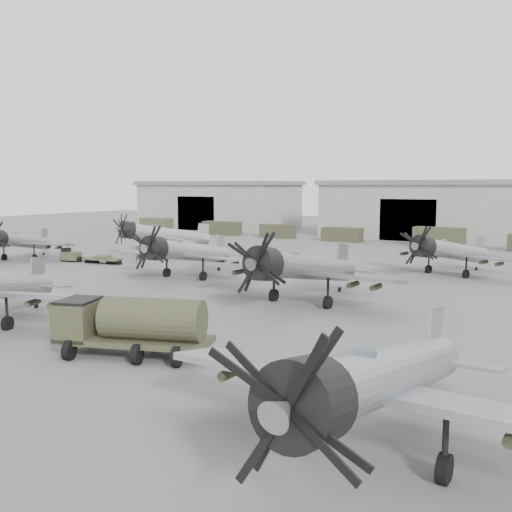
# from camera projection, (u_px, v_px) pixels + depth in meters

# --- Properties ---
(ground) EXTENTS (220.00, 220.00, 0.00)m
(ground) POSITION_uv_depth(u_px,v_px,m) (132.00, 315.00, 35.02)
(ground) COLOR #60605D
(ground) RESTS_ON ground
(hangar_left) EXTENTS (29.00, 14.80, 8.70)m
(hangar_left) POSITION_uv_depth(u_px,v_px,m) (218.00, 205.00, 106.62)
(hangar_left) COLOR #B2B2A7
(hangar_left) RESTS_ON ground
(hangar_center) EXTENTS (29.00, 14.80, 8.70)m
(hangar_center) POSITION_uv_depth(u_px,v_px,m) (421.00, 209.00, 86.64)
(hangar_center) COLOR #B2B2A7
(hangar_center) RESTS_ON ground
(support_truck_0) EXTENTS (5.99, 2.20, 2.27)m
(support_truck_0) POSITION_uv_depth(u_px,v_px,m) (156.00, 225.00, 99.46)
(support_truck_0) COLOR #44482F
(support_truck_0) RESTS_ON ground
(support_truck_1) EXTENTS (6.42, 2.20, 2.14)m
(support_truck_1) POSITION_uv_depth(u_px,v_px,m) (222.00, 228.00, 92.10)
(support_truck_1) COLOR #373A26
(support_truck_1) RESTS_ON ground
(support_truck_2) EXTENTS (5.31, 2.20, 2.04)m
(support_truck_2) POSITION_uv_depth(u_px,v_px,m) (278.00, 231.00, 86.63)
(support_truck_2) COLOR #3C3B27
(support_truck_2) RESTS_ON ground
(support_truck_3) EXTENTS (5.65, 2.20, 1.97)m
(support_truck_3) POSITION_uv_depth(u_px,v_px,m) (342.00, 234.00, 81.06)
(support_truck_3) COLOR #3B3A27
(support_truck_3) RESTS_ON ground
(support_truck_4) EXTENTS (6.39, 2.20, 2.52)m
(support_truck_4) POSITION_uv_depth(u_px,v_px,m) (439.00, 237.00, 73.90)
(support_truck_4) COLOR #3A3F29
(support_truck_4) RESTS_ON ground
(aircraft_near_2) EXTENTS (13.41, 12.07, 5.38)m
(aircraft_near_2) POSITION_uv_depth(u_px,v_px,m) (372.00, 381.00, 15.95)
(aircraft_near_2) COLOR gray
(aircraft_near_2) RESTS_ON ground
(aircraft_mid_0) EXTENTS (11.46, 10.36, 4.65)m
(aircraft_mid_0) POSITION_uv_depth(u_px,v_px,m) (18.00, 241.00, 60.05)
(aircraft_mid_0) COLOR gray
(aircraft_mid_0) RESTS_ON ground
(aircraft_mid_1) EXTENTS (12.75, 11.47, 5.11)m
(aircraft_mid_1) POSITION_uv_depth(u_px,v_px,m) (183.00, 252.00, 48.32)
(aircraft_mid_1) COLOR #93969B
(aircraft_mid_1) RESTS_ON ground
(aircraft_mid_2) EXTENTS (13.91, 12.52, 5.56)m
(aircraft_mid_2) POSITION_uv_depth(u_px,v_px,m) (299.00, 267.00, 37.60)
(aircraft_mid_2) COLOR gray
(aircraft_mid_2) RESTS_ON ground
(aircraft_far_0) EXTENTS (12.51, 11.35, 5.13)m
(aircraft_far_0) POSITION_uv_depth(u_px,v_px,m) (159.00, 234.00, 65.72)
(aircraft_far_0) COLOR #9FA2A7
(aircraft_far_0) RESTS_ON ground
(aircraft_far_1) EXTENTS (12.20, 10.98, 4.89)m
(aircraft_far_1) POSITION_uv_depth(u_px,v_px,m) (447.00, 251.00, 50.01)
(aircraft_far_1) COLOR #919499
(aircraft_far_1) RESTS_ON ground
(fuel_tanker) EXTENTS (7.57, 4.98, 2.78)m
(fuel_tanker) POSITION_uv_depth(u_px,v_px,m) (132.00, 322.00, 26.40)
(fuel_tanker) COLOR #3B3C27
(fuel_tanker) RESTS_ON ground
(tug_trailer) EXTENTS (7.22, 2.39, 1.43)m
(tug_trailer) POSITION_uv_depth(u_px,v_px,m) (83.00, 257.00, 59.01)
(tug_trailer) COLOR #45492F
(tug_trailer) RESTS_ON ground
(ground_crew) EXTENTS (0.60, 0.77, 1.88)m
(ground_crew) POSITION_uv_depth(u_px,v_px,m) (138.00, 255.00, 57.73)
(ground_crew) COLOR #45462E
(ground_crew) RESTS_ON ground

